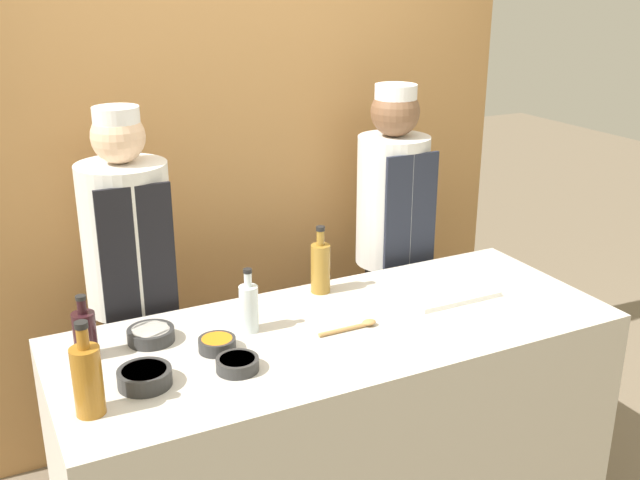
% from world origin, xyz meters
% --- Properties ---
extents(cabinet_wall, '(2.75, 0.18, 2.40)m').
position_xyz_m(cabinet_wall, '(0.00, 1.07, 1.20)').
color(cabinet_wall, '#B7844C').
rests_on(cabinet_wall, ground_plane).
extents(counter, '(2.02, 0.80, 0.92)m').
position_xyz_m(counter, '(0.00, 0.00, 0.46)').
color(counter, beige).
rests_on(counter, ground_plane).
extents(sauce_bowl_purple, '(0.14, 0.14, 0.04)m').
position_xyz_m(sauce_bowl_purple, '(-0.44, -0.12, 0.94)').
color(sauce_bowl_purple, '#2D2D2D').
rests_on(sauce_bowl_purple, counter).
extents(sauce_bowl_white, '(0.16, 0.16, 0.05)m').
position_xyz_m(sauce_bowl_white, '(-0.63, 0.20, 0.95)').
color(sauce_bowl_white, '#2D2D2D').
rests_on(sauce_bowl_white, counter).
extents(sauce_bowl_orange, '(0.13, 0.13, 0.04)m').
position_xyz_m(sauce_bowl_orange, '(-0.45, 0.03, 0.94)').
color(sauce_bowl_orange, '#2D2D2D').
rests_on(sauce_bowl_orange, counter).
extents(sauce_bowl_red, '(0.17, 0.17, 0.05)m').
position_xyz_m(sauce_bowl_red, '(-0.72, -0.08, 0.95)').
color(sauce_bowl_red, '#2D2D2D').
rests_on(sauce_bowl_red, counter).
extents(cutting_board, '(0.36, 0.23, 0.02)m').
position_xyz_m(cutting_board, '(0.51, 0.06, 0.93)').
color(cutting_board, white).
rests_on(cutting_board, counter).
extents(bottle_wine, '(0.08, 0.08, 0.22)m').
position_xyz_m(bottle_wine, '(-0.85, 0.18, 1.01)').
color(bottle_wine, black).
rests_on(bottle_wine, counter).
extents(bottle_vinegar, '(0.08, 0.08, 0.27)m').
position_xyz_m(bottle_vinegar, '(0.08, 0.31, 1.03)').
color(bottle_vinegar, olive).
rests_on(bottle_vinegar, counter).
extents(bottle_clear, '(0.07, 0.07, 0.24)m').
position_xyz_m(bottle_clear, '(-0.30, 0.12, 1.01)').
color(bottle_clear, silver).
rests_on(bottle_clear, counter).
extents(bottle_amber, '(0.09, 0.09, 0.29)m').
position_xyz_m(bottle_amber, '(-0.90, -0.17, 1.03)').
color(bottle_amber, '#9E661E').
rests_on(bottle_amber, counter).
extents(wooden_spoon, '(0.23, 0.04, 0.02)m').
position_xyz_m(wooden_spoon, '(0.04, -0.04, 0.93)').
color(wooden_spoon, '#B2844C').
rests_on(wooden_spoon, counter).
extents(chef_left, '(0.34, 0.34, 1.66)m').
position_xyz_m(chef_left, '(-0.60, 0.62, 0.90)').
color(chef_left, '#28282D').
rests_on(chef_left, ground_plane).
extents(chef_right, '(0.32, 0.32, 1.66)m').
position_xyz_m(chef_right, '(0.60, 0.62, 0.92)').
color(chef_right, '#28282D').
rests_on(chef_right, ground_plane).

